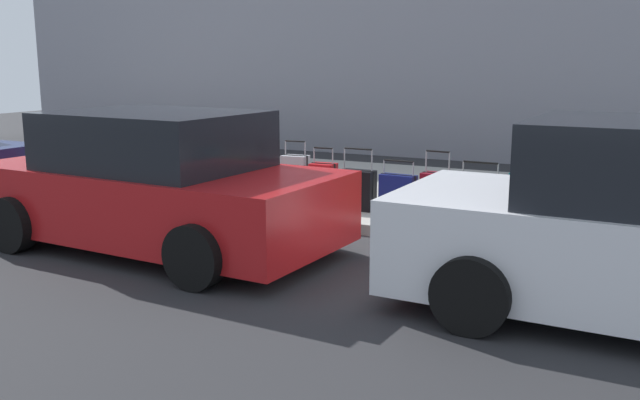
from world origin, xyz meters
TOP-DOWN VIEW (x-y plane):
  - ground_plane at (0.00, 0.00)m, footprint 40.00×40.00m
  - sidewalk_curb at (0.00, -2.50)m, footprint 18.00×5.00m
  - suitcase_silver_0 at (-3.74, -0.79)m, footprint 0.42×0.25m
  - suitcase_teal_1 at (-3.22, -0.79)m, footprint 0.42×0.24m
  - suitcase_olive_2 at (-2.65, -0.75)m, footprint 0.51×0.22m
  - suitcase_maroon_3 at (-2.10, -0.75)m, footprint 0.40×0.28m
  - suitcase_navy_4 at (-1.56, -0.79)m, footprint 0.49×0.23m
  - suitcase_black_5 at (-0.98, -0.79)m, footprint 0.47×0.26m
  - suitcase_red_6 at (-0.46, -0.78)m, footprint 0.35×0.27m
  - suitcase_silver_7 at (0.01, -0.82)m, footprint 0.38×0.26m
  - fire_hydrant at (0.66, -0.81)m, footprint 0.39×0.21m
  - bollard_post at (1.26, -0.66)m, footprint 0.12×0.12m
  - parked_car_red_1 at (0.47, 1.60)m, footprint 4.36×2.29m

SIDE VIEW (x-z plane):
  - ground_plane at x=0.00m, z-range 0.00..0.00m
  - sidewalk_curb at x=0.00m, z-range 0.00..0.14m
  - suitcase_navy_4 at x=-1.56m, z-range 0.04..0.77m
  - suitcase_black_5 at x=-0.98m, z-range -0.01..0.84m
  - suitcase_silver_0 at x=-3.74m, z-range -0.01..0.86m
  - suitcase_olive_2 at x=-2.65m, z-range 0.04..0.82m
  - suitcase_maroon_3 at x=-2.10m, z-range -0.01..0.88m
  - suitcase_red_6 at x=-0.46m, z-range 0.02..0.86m
  - suitcase_teal_1 at x=-3.22m, z-range 0.11..0.83m
  - suitcase_silver_7 at x=0.01m, z-range 0.03..0.93m
  - fire_hydrant at x=0.66m, z-range 0.16..0.92m
  - bollard_post at x=1.26m, z-range 0.14..1.08m
  - parked_car_red_1 at x=0.47m, z-range -0.05..1.53m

